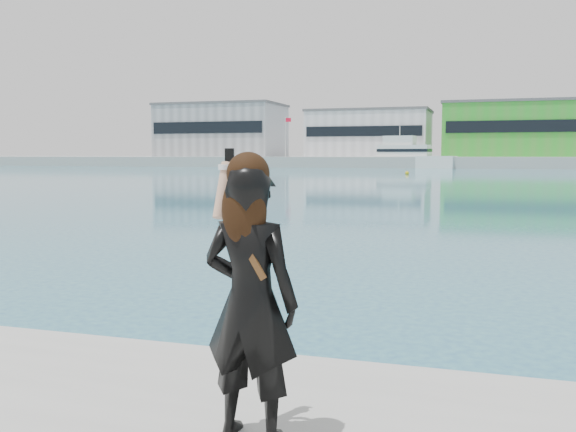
# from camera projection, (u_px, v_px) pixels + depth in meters

# --- Properties ---
(far_quay) EXTENTS (320.00, 40.00, 2.00)m
(far_quay) POSITION_uv_depth(u_px,v_px,m) (480.00, 162.00, 127.74)
(far_quay) COLOR #9E9E99
(far_quay) RESTS_ON ground
(warehouse_grey_left) EXTENTS (26.52, 16.36, 11.50)m
(warehouse_grey_left) POSITION_uv_depth(u_px,v_px,m) (222.00, 130.00, 141.59)
(warehouse_grey_left) COLOR gray
(warehouse_grey_left) RESTS_ON far_quay
(warehouse_white) EXTENTS (24.48, 15.35, 9.50)m
(warehouse_white) POSITION_uv_depth(u_px,v_px,m) (370.00, 133.00, 131.83)
(warehouse_white) COLOR silver
(warehouse_white) RESTS_ON far_quay
(warehouse_green) EXTENTS (30.60, 16.36, 10.50)m
(warehouse_green) POSITION_uv_depth(u_px,v_px,m) (525.00, 129.00, 122.83)
(warehouse_green) COLOR green
(warehouse_green) RESTS_ON far_quay
(flagpole_left) EXTENTS (1.28, 0.16, 8.00)m
(flagpole_left) POSITION_uv_depth(u_px,v_px,m) (286.00, 134.00, 129.97)
(flagpole_left) COLOR silver
(flagpole_left) RESTS_ON far_quay
(motor_yacht) EXTENTS (16.66, 6.63, 7.56)m
(motor_yacht) POSITION_uv_depth(u_px,v_px,m) (407.00, 156.00, 114.75)
(motor_yacht) COLOR white
(motor_yacht) RESTS_ON ground
(buoy_far) EXTENTS (0.50, 0.50, 0.50)m
(buoy_far) POSITION_uv_depth(u_px,v_px,m) (407.00, 174.00, 78.18)
(buoy_far) COLOR #DBB30B
(buoy_far) RESTS_ON ground
(buoy_extra) EXTENTS (0.50, 0.50, 0.50)m
(buoy_extra) POSITION_uv_depth(u_px,v_px,m) (243.00, 187.00, 47.41)
(buoy_extra) COLOR #DBB30B
(buoy_extra) RESTS_ON ground
(woman) EXTENTS (0.60, 0.43, 1.64)m
(woman) POSITION_uv_depth(u_px,v_px,m) (250.00, 294.00, 3.57)
(woman) COLOR black
(woman) RESTS_ON near_quay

